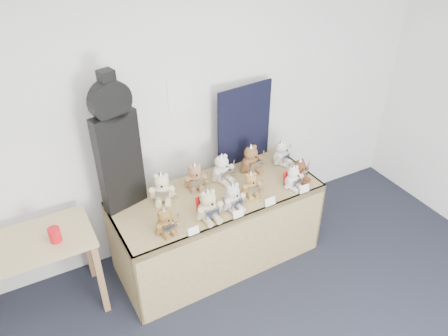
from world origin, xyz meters
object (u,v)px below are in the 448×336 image
teddy_front_right (251,184)px  teddy_back_left (162,188)px  teddy_back_centre_left (195,177)px  teddy_back_end (281,153)px  teddy_front_centre (233,198)px  teddy_front_far_left (166,222)px  display_table (221,213)px  side_table (32,255)px  teddy_front_left (208,206)px  teddy_front_end (300,171)px  red_cup (55,235)px  teddy_back_right (251,160)px  teddy_front_far_right (293,178)px  guitar_case (117,145)px  teddy_back_centre_right (222,169)px

teddy_front_right → teddy_back_left: teddy_back_left is taller
teddy_back_centre_left → teddy_back_end: teddy_back_centre_left is taller
teddy_back_end → teddy_back_left: bearing=155.1°
teddy_front_right → teddy_back_centre_left: size_ratio=0.90×
teddy_front_centre → teddy_front_far_left: bearing=175.2°
display_table → side_table: 1.53m
teddy_front_left → teddy_front_right: size_ratio=1.26×
side_table → teddy_front_end: teddy_front_end is taller
teddy_back_end → red_cup: bearing=158.3°
display_table → teddy_back_centre_left: size_ratio=6.78×
teddy_front_end → teddy_front_right: bearing=151.5°
teddy_front_centre → teddy_back_right: size_ratio=0.92×
teddy_front_right → teddy_back_centre_left: 0.49m
teddy_front_end → teddy_back_right: (-0.30, 0.34, 0.02)m
red_cup → teddy_front_far_right: (1.96, -0.24, 0.02)m
teddy_back_left → teddy_front_left: bearing=-40.0°
guitar_case → display_table: bearing=-37.9°
teddy_front_far_left → teddy_front_end: (1.30, 0.08, -0.00)m
guitar_case → teddy_back_centre_left: bearing=-20.5°
teddy_front_centre → teddy_back_left: (-0.46, 0.38, 0.01)m
guitar_case → teddy_front_centre: (0.76, -0.46, -0.46)m
side_table → teddy_front_far_right: teddy_front_far_right is taller
guitar_case → teddy_front_end: guitar_case is taller
red_cup → teddy_back_centre_right: 1.47m
teddy_front_left → teddy_back_centre_right: teddy_front_left is taller
teddy_front_left → teddy_front_far_right: (0.83, 0.03, -0.02)m
side_table → teddy_back_right: (1.96, 0.07, 0.23)m
guitar_case → teddy_back_end: guitar_case is taller
teddy_front_left → teddy_back_right: bearing=32.5°
teddy_front_centre → teddy_front_right: (0.23, 0.10, -0.01)m
teddy_front_far_left → side_table: bearing=151.2°
teddy_front_centre → teddy_back_left: 0.60m
teddy_front_far_right → teddy_back_left: bearing=151.1°
guitar_case → teddy_front_left: bearing=-57.8°
guitar_case → teddy_front_centre: size_ratio=4.29×
guitar_case → teddy_front_far_left: 0.69m
teddy_front_left → teddy_front_centre: (0.23, 0.02, -0.01)m
teddy_back_right → display_table: bearing=-159.8°
teddy_front_centre → teddy_front_end: (0.71, 0.07, -0.01)m
teddy_front_far_right → teddy_front_far_left: bearing=171.3°
teddy_front_far_left → teddy_front_right: 0.83m
display_table → teddy_front_centre: teddy_front_centre is taller
display_table → red_cup: size_ratio=15.55×
teddy_back_right → side_table: bearing=173.1°
teddy_back_right → teddy_front_left: bearing=-155.5°
side_table → teddy_back_centre_left: 1.42m
teddy_front_far_right → teddy_front_centre: bearing=171.3°
teddy_front_far_right → teddy_back_right: 0.43m
side_table → teddy_back_centre_left: (1.40, 0.07, 0.22)m
side_table → teddy_back_left: 1.11m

